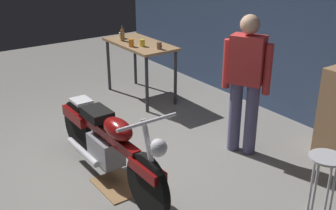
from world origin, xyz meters
The scene contains 12 objects.
ground_plane centered at (0.00, 0.00, 0.00)m, with size 12.00×12.00×0.00m, color gray.
back_wall centered at (0.00, 2.80, 1.55)m, with size 8.00×0.12×3.10m, color #384C70.
workbench centered at (-1.80, 1.47, 0.79)m, with size 1.30×0.64×0.90m.
motorcycle centered at (0.10, -0.13, 0.45)m, with size 2.19×0.60×1.00m.
person_standing centered at (0.46, 1.49, 0.93)m, with size 0.52×0.37×1.67m.
shop_stool centered at (1.80, 1.17, 0.50)m, with size 0.32×0.32×0.64m.
drip_tray centered at (0.26, -0.13, 0.01)m, with size 0.56×0.40×0.01m, color olive.
mug_white_ceramic centered at (-2.22, 1.39, 0.95)m, with size 0.12×0.09×0.10m.
mug_brown_stoneware centered at (-1.30, 1.49, 0.95)m, with size 0.11×0.07×0.11m.
mug_yellow_tall centered at (-1.59, 1.38, 0.95)m, with size 0.11×0.07×0.11m.
mug_orange_travel centered at (-1.68, 1.24, 0.96)m, with size 0.11×0.08×0.11m.
bottle centered at (-2.07, 1.31, 1.00)m, with size 0.06×0.06×0.24m.
Camera 1 is at (3.60, -1.86, 2.48)m, focal length 44.27 mm.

